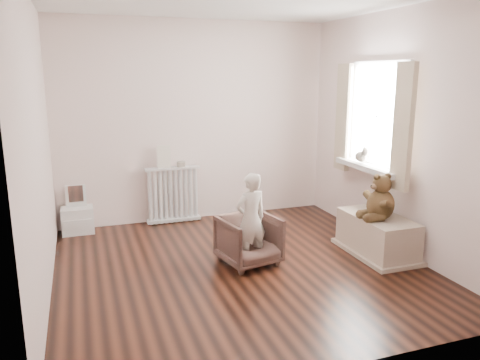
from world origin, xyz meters
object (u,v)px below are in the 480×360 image
object	(u,v)px
armchair	(249,240)
teddy_bear	(381,196)
toy_bench	(377,236)
radiator	(173,194)
toy_vanity	(77,211)
child	(251,219)
plush_cat	(362,154)

from	to	relation	value
armchair	teddy_bear	size ratio (longest dim) A/B	1.16
toy_bench	radiator	bearing A→B (deg)	135.75
radiator	toy_vanity	size ratio (longest dim) A/B	1.25
armchair	child	distance (m)	0.25
child	teddy_bear	xyz separation A→B (m)	(1.37, -0.23, 0.17)
radiator	teddy_bear	bearing A→B (deg)	-46.19
plush_cat	radiator	bearing A→B (deg)	152.41
toy_bench	teddy_bear	size ratio (longest dim) A/B	1.88
armchair	teddy_bear	world-z (taller)	teddy_bear
radiator	toy_bench	distance (m)	2.62
child	plush_cat	world-z (taller)	plush_cat
toy_vanity	teddy_bear	xyz separation A→B (m)	(3.03, -1.88, 0.40)
radiator	toy_bench	size ratio (longest dim) A/B	0.82
plush_cat	armchair	bearing A→B (deg)	-162.04
radiator	toy_bench	bearing A→B (deg)	-44.25
child	teddy_bear	bearing A→B (deg)	158.77
teddy_bear	plush_cat	xyz separation A→B (m)	(0.18, 0.66, 0.33)
armchair	plush_cat	bearing A→B (deg)	2.29
teddy_bear	armchair	bearing A→B (deg)	170.64
child	radiator	bearing A→B (deg)	-86.15
radiator	child	world-z (taller)	child
radiator	armchair	xyz separation A→B (m)	(0.46, -1.62, -0.14)
toy_vanity	plush_cat	size ratio (longest dim) A/B	2.56
teddy_bear	toy_bench	bearing A→B (deg)	64.80
radiator	plush_cat	distance (m)	2.44
child	plush_cat	distance (m)	1.69
toy_vanity	child	world-z (taller)	child
radiator	plush_cat	bearing A→B (deg)	-31.67
armchair	child	bearing A→B (deg)	-101.58
radiator	toy_vanity	xyz separation A→B (m)	(-1.20, -0.03, -0.11)
teddy_bear	plush_cat	world-z (taller)	plush_cat
radiator	child	bearing A→B (deg)	-74.57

